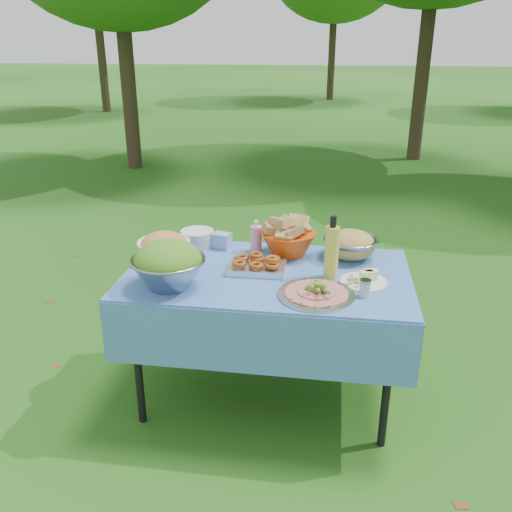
{
  "coord_description": "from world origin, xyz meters",
  "views": [
    {
      "loc": [
        0.32,
        -2.55,
        1.89
      ],
      "look_at": [
        -0.06,
        0.0,
        0.85
      ],
      "focal_mm": 38.0,
      "sensor_mm": 36.0,
      "label": 1
    }
  ],
  "objects_px": {
    "salad_bowl": "(168,264)",
    "bread_bowl": "(288,237)",
    "charcuterie_platter": "(317,288)",
    "plate_stack": "(197,238)",
    "oil_bottle": "(332,247)",
    "pasta_bowl_steel": "(351,244)",
    "picnic_table": "(267,336)"
  },
  "relations": [
    {
      "from": "picnic_table",
      "to": "oil_bottle",
      "type": "xyz_separation_m",
      "value": [
        0.32,
        -0.01,
        0.54
      ]
    },
    {
      "from": "pasta_bowl_steel",
      "to": "oil_bottle",
      "type": "xyz_separation_m",
      "value": [
        -0.1,
        -0.28,
        0.08
      ]
    },
    {
      "from": "plate_stack",
      "to": "oil_bottle",
      "type": "height_order",
      "value": "oil_bottle"
    },
    {
      "from": "plate_stack",
      "to": "pasta_bowl_steel",
      "type": "bearing_deg",
      "value": -3.35
    },
    {
      "from": "plate_stack",
      "to": "charcuterie_platter",
      "type": "bearing_deg",
      "value": -38.1
    },
    {
      "from": "salad_bowl",
      "to": "plate_stack",
      "type": "distance_m",
      "value": 0.57
    },
    {
      "from": "plate_stack",
      "to": "oil_bottle",
      "type": "distance_m",
      "value": 0.85
    },
    {
      "from": "picnic_table",
      "to": "oil_bottle",
      "type": "bearing_deg",
      "value": -1.44
    },
    {
      "from": "salad_bowl",
      "to": "charcuterie_platter",
      "type": "xyz_separation_m",
      "value": [
        0.71,
        0.0,
        -0.08
      ]
    },
    {
      "from": "salad_bowl",
      "to": "bread_bowl",
      "type": "bearing_deg",
      "value": 43.64
    },
    {
      "from": "bread_bowl",
      "to": "charcuterie_platter",
      "type": "xyz_separation_m",
      "value": [
        0.18,
        -0.51,
        -0.06
      ]
    },
    {
      "from": "charcuterie_platter",
      "to": "picnic_table",
      "type": "bearing_deg",
      "value": 137.94
    },
    {
      "from": "picnic_table",
      "to": "pasta_bowl_steel",
      "type": "bearing_deg",
      "value": 32.71
    },
    {
      "from": "salad_bowl",
      "to": "plate_stack",
      "type": "height_order",
      "value": "salad_bowl"
    },
    {
      "from": "plate_stack",
      "to": "charcuterie_platter",
      "type": "height_order",
      "value": "plate_stack"
    },
    {
      "from": "plate_stack",
      "to": "charcuterie_platter",
      "type": "relative_size",
      "value": 0.53
    },
    {
      "from": "salad_bowl",
      "to": "bread_bowl",
      "type": "height_order",
      "value": "salad_bowl"
    },
    {
      "from": "picnic_table",
      "to": "salad_bowl",
      "type": "bearing_deg",
      "value": -151.91
    },
    {
      "from": "oil_bottle",
      "to": "salad_bowl",
      "type": "bearing_deg",
      "value": -163.27
    },
    {
      "from": "bread_bowl",
      "to": "pasta_bowl_steel",
      "type": "xyz_separation_m",
      "value": [
        0.34,
        0.0,
        -0.02
      ]
    },
    {
      "from": "plate_stack",
      "to": "salad_bowl",
      "type": "bearing_deg",
      "value": -89.87
    },
    {
      "from": "plate_stack",
      "to": "charcuterie_platter",
      "type": "distance_m",
      "value": 0.91
    },
    {
      "from": "picnic_table",
      "to": "bread_bowl",
      "type": "relative_size",
      "value": 4.8
    },
    {
      "from": "picnic_table",
      "to": "charcuterie_platter",
      "type": "relative_size",
      "value": 4.0
    },
    {
      "from": "plate_stack",
      "to": "oil_bottle",
      "type": "xyz_separation_m",
      "value": [
        0.78,
        -0.33,
        0.11
      ]
    },
    {
      "from": "bread_bowl",
      "to": "pasta_bowl_steel",
      "type": "distance_m",
      "value": 0.34
    },
    {
      "from": "pasta_bowl_steel",
      "to": "charcuterie_platter",
      "type": "height_order",
      "value": "pasta_bowl_steel"
    },
    {
      "from": "charcuterie_platter",
      "to": "oil_bottle",
      "type": "distance_m",
      "value": 0.27
    },
    {
      "from": "picnic_table",
      "to": "salad_bowl",
      "type": "relative_size",
      "value": 4.08
    },
    {
      "from": "plate_stack",
      "to": "picnic_table",
      "type": "bearing_deg",
      "value": -35.58
    },
    {
      "from": "pasta_bowl_steel",
      "to": "oil_bottle",
      "type": "relative_size",
      "value": 0.91
    },
    {
      "from": "bread_bowl",
      "to": "salad_bowl",
      "type": "bearing_deg",
      "value": -136.36
    }
  ]
}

